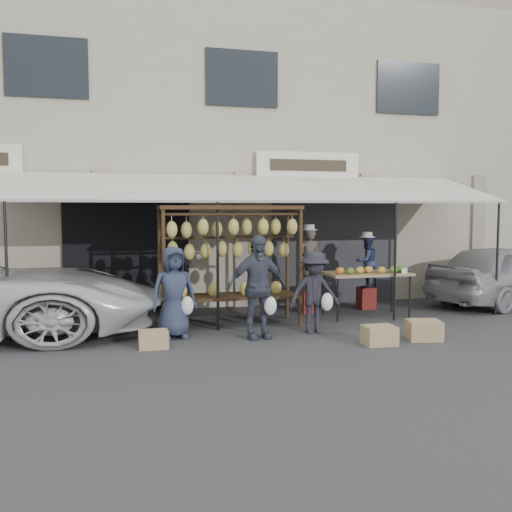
% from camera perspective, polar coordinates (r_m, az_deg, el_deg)
% --- Properties ---
extents(ground_plane, '(90.00, 90.00, 0.00)m').
position_cam_1_polar(ground_plane, '(9.53, 3.48, -8.46)').
color(ground_plane, '#2D2D30').
extents(shophouse, '(24.00, 6.15, 7.30)m').
position_cam_1_polar(shophouse, '(15.65, -3.95, 10.11)').
color(shophouse, '#9F9685').
rests_on(shophouse, ground_plane).
extents(awning, '(10.00, 2.35, 2.92)m').
position_cam_1_polar(awning, '(11.47, 0.04, 6.72)').
color(awning, silver).
rests_on(awning, ground_plane).
extents(banana_rack, '(2.60, 0.90, 2.24)m').
position_cam_1_polar(banana_rack, '(10.49, -2.60, 1.43)').
color(banana_rack, '#352514').
rests_on(banana_rack, ground_plane).
extents(produce_table, '(1.70, 0.90, 1.04)m').
position_cam_1_polar(produce_table, '(11.65, 11.08, -1.76)').
color(produce_table, '#9A845E').
rests_on(produce_table, ground_plane).
extents(vendor_left, '(0.49, 0.33, 1.33)m').
position_cam_1_polar(vendor_left, '(11.96, 5.31, -0.40)').
color(vendor_left, '#554A45').
rests_on(vendor_left, stool_left).
extents(vendor_right, '(0.63, 0.55, 1.13)m').
position_cam_1_polar(vendor_right, '(12.60, 11.01, -0.54)').
color(vendor_right, navy).
rests_on(vendor_right, stool_right).
extents(customer_left, '(0.82, 0.60, 1.55)m').
position_cam_1_polar(customer_left, '(9.68, -8.24, -3.61)').
color(customer_left, '#293148').
rests_on(customer_left, ground_plane).
extents(customer_mid, '(1.07, 0.54, 1.74)m').
position_cam_1_polar(customer_mid, '(9.55, 0.09, -3.10)').
color(customer_mid, '#3D4353').
rests_on(customer_mid, ground_plane).
extents(customer_right, '(0.94, 0.56, 1.44)m').
position_cam_1_polar(customer_right, '(10.02, 5.85, -3.64)').
color(customer_right, '#222129').
rests_on(customer_right, ground_plane).
extents(stool_left, '(0.40, 0.40, 0.44)m').
position_cam_1_polar(stool_left, '(12.07, 5.28, -4.59)').
color(stool_left, maroon).
rests_on(stool_left, ground_plane).
extents(stool_right, '(0.35, 0.35, 0.47)m').
position_cam_1_polar(stool_right, '(12.70, 10.96, -4.14)').
color(stool_right, maroon).
rests_on(stool_right, ground_plane).
extents(crate_near_a, '(0.51, 0.39, 0.30)m').
position_cam_1_polar(crate_near_a, '(9.42, 12.23, -7.77)').
color(crate_near_a, tan).
rests_on(crate_near_a, ground_plane).
extents(crate_near_b, '(0.62, 0.53, 0.33)m').
position_cam_1_polar(crate_near_b, '(9.95, 16.45, -7.13)').
color(crate_near_b, tan).
rests_on(crate_near_b, ground_plane).
extents(crate_far, '(0.46, 0.35, 0.27)m').
position_cam_1_polar(crate_far, '(9.15, -10.22, -8.21)').
color(crate_far, tan).
rests_on(crate_far, ground_plane).
extents(sedan, '(4.39, 2.76, 1.39)m').
position_cam_1_polar(sedan, '(14.20, 23.79, -1.65)').
color(sedan, '#A2A2A7').
rests_on(sedan, ground_plane).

